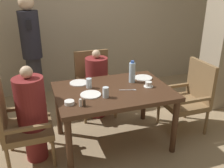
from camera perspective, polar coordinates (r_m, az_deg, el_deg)
ground_plane at (r=3.28m, az=0.27°, el=-13.03°), size 16.00×16.00×0.00m
wall_back at (r=4.55m, az=-7.88°, el=15.88°), size 8.00×0.06×2.80m
dining_table at (r=2.96m, az=0.29°, el=-2.82°), size 1.35×0.94×0.73m
chair_left_side at (r=2.90m, az=-20.57°, el=-8.30°), size 0.52×0.52×0.94m
diner_in_left_chair at (r=2.86m, az=-17.79°, el=-6.53°), size 0.32×0.32×1.12m
chair_far_side at (r=3.79m, az=-4.06°, el=0.50°), size 0.52×0.52×0.94m
diner_in_far_chair at (r=3.64m, az=-3.46°, el=0.17°), size 0.32×0.32×1.03m
chair_right_side at (r=3.50m, az=17.32°, el=-2.50°), size 0.52×0.52×0.94m
standing_host at (r=4.02m, az=-17.82°, el=7.41°), size 0.30×0.33×1.74m
plate_main_left at (r=3.12m, az=-7.55°, el=0.26°), size 0.23×0.23×0.01m
plate_main_right at (r=3.28m, az=7.16°, el=1.43°), size 0.23×0.23×0.01m
plate_dessert_center at (r=2.79m, az=-4.92°, el=-2.42°), size 0.23×0.23×0.01m
teacup_with_saucer at (r=3.02m, az=8.35°, el=-0.11°), size 0.11×0.11×0.06m
bowl_small at (r=2.61m, az=-9.72°, el=-4.20°), size 0.10×0.10×0.04m
water_bottle at (r=3.10m, az=4.63°, el=2.69°), size 0.08×0.08×0.28m
glass_tall_near at (r=2.95m, az=-5.29°, el=0.19°), size 0.07×0.07×0.12m
glass_tall_mid at (r=2.70m, az=-1.45°, el=-1.92°), size 0.07×0.07×0.12m
salt_shaker at (r=2.54m, az=-7.24°, el=-4.28°), size 0.03×0.03×0.08m
pepper_shaker at (r=2.54m, az=-6.38°, el=-4.20°), size 0.03×0.03×0.08m
fork_beside_plate at (r=2.91m, az=3.99°, el=-1.35°), size 0.19×0.07×0.00m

